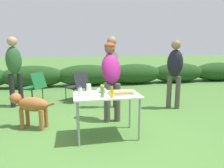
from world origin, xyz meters
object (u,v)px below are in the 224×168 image
food_tray (121,93)px  standing_person_in_red_jacket (175,68)px  mustard_bottle (112,93)px  relish_jar (102,91)px  mayo_bottle (80,91)px  plate_stack (91,93)px  camp_chair_green_behind_table (34,85)px  folding_table (107,99)px  paper_cup_stack (89,88)px  mixing_bowl (101,90)px  standing_person_in_olive_jacket (111,73)px  standing_person_in_navy_coat (112,64)px  dog (30,105)px  camp_chair_near_hedge (78,85)px  standing_person_in_gray_fleece (14,65)px

food_tray → standing_person_in_red_jacket: size_ratio=0.26×
mustard_bottle → relish_jar: (-0.14, 0.06, 0.02)m
mayo_bottle → plate_stack: bearing=12.1°
relish_jar → camp_chair_green_behind_table: relish_jar is taller
mustard_bottle → mayo_bottle: mayo_bottle is taller
folding_table → paper_cup_stack: size_ratio=7.46×
mixing_bowl → paper_cup_stack: bearing=174.1°
plate_stack → mixing_bowl: mixing_bowl is taller
folding_table → mustard_bottle: mustard_bottle is taller
food_tray → plate_stack: food_tray is taller
mustard_bottle → food_tray: bearing=46.7°
mayo_bottle → standing_person_in_olive_jacket: (0.67, 0.77, 0.18)m
standing_person_in_navy_coat → paper_cup_stack: bearing=-110.2°
paper_cup_stack → dog: bearing=158.0°
relish_jar → camp_chair_near_hedge: bearing=96.8°
standing_person_in_olive_jacket → standing_person_in_navy_coat: (0.19, 0.86, 0.11)m
standing_person_in_navy_coat → mixing_bowl: bearing=-102.4°
mixing_bowl → mustard_bottle: size_ratio=1.14×
standing_person_in_gray_fleece → dog: 1.79m
mayo_bottle → camp_chair_near_hedge: size_ratio=0.20×
standing_person_in_red_jacket → standing_person_in_olive_jacket: bearing=-135.2°
mustard_bottle → standing_person_in_olive_jacket: size_ratio=0.10×
camp_chair_near_hedge → food_tray: bearing=-111.0°
food_tray → plate_stack: 0.50m
food_tray → mayo_bottle: mayo_bottle is taller
folding_table → dog: bearing=154.5°
standing_person_in_red_jacket → camp_chair_green_behind_table: bearing=-172.1°
mustard_bottle → mayo_bottle: (-0.48, 0.23, 0.00)m
camp_chair_green_behind_table → camp_chair_near_hedge: bearing=-63.1°
paper_cup_stack → camp_chair_green_behind_table: (-1.32, 2.38, -0.35)m
mixing_bowl → paper_cup_stack: paper_cup_stack is taller
mayo_bottle → standing_person_in_olive_jacket: size_ratio=0.10×
folding_table → relish_jar: size_ratio=5.58×
food_tray → relish_jar: 0.37m
standing_person_in_navy_coat → camp_chair_near_hedge: (-0.82, 0.79, -0.64)m
camp_chair_near_hedge → standing_person_in_gray_fleece: bearing=152.3°
plate_stack → mixing_bowl: (0.19, 0.15, 0.02)m
food_tray → mustard_bottle: bearing=-133.3°
relish_jar → dog: size_ratio=0.21×
mustard_bottle → dog: 1.69m
standing_person_in_olive_jacket → standing_person_in_gray_fleece: size_ratio=0.91×
standing_person_in_olive_jacket → camp_chair_green_behind_table: standing_person_in_olive_jacket is taller
dog → mixing_bowl: bearing=-86.4°
mayo_bottle → camp_chair_near_hedge: mayo_bottle is taller
standing_person_in_gray_fleece → standing_person_in_red_jacket: size_ratio=1.05×
standing_person_in_navy_coat → standing_person_in_gray_fleece: bearing=172.6°
mustard_bottle → standing_person_in_navy_coat: 1.92m
paper_cup_stack → mustard_bottle: mustard_bottle is taller
standing_person_in_olive_jacket → dog: bearing=-176.2°
dog → folding_table: bearing=-92.5°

